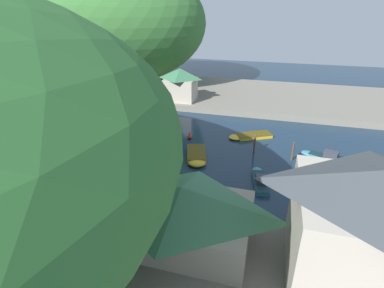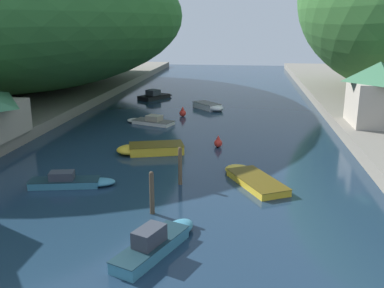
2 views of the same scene
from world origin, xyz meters
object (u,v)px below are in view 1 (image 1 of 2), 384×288
boathouse_shed (182,212)px  boat_navy_launch (78,130)px  channel_buoy_near (95,140)px  channel_buoy_far (190,136)px  boat_white_cruiser (260,179)px  boat_mid_channel (249,136)px  right_bank_cottage (180,84)px  boat_far_right_bank (111,155)px  boat_small_dinghy (324,157)px  boat_yellow_tender (196,156)px  person_on_quay (314,231)px

boathouse_shed → boat_navy_launch: 27.00m
channel_buoy_near → boat_navy_launch: bearing=59.2°
channel_buoy_far → boat_white_cruiser: bearing=-130.3°
boat_mid_channel → channel_buoy_far: (-2.65, 7.63, 0.16)m
right_bank_cottage → boat_far_right_bank: bearing=174.5°
boat_small_dinghy → right_bank_cottage: bearing=78.5°
boat_far_right_bank → boat_yellow_tender: size_ratio=0.97×
boat_yellow_tender → boathouse_shed: bearing=84.1°
boat_small_dinghy → boat_navy_launch: size_ratio=1.23×
boathouse_shed → channel_buoy_near: 22.06m
boathouse_shed → boat_yellow_tender: 14.38m
boat_mid_channel → boat_navy_launch: (-4.72, 23.41, 0.12)m
boat_far_right_bank → channel_buoy_far: (7.47, -7.58, 0.11)m
boat_far_right_bank → boathouse_shed: bearing=156.8°
boathouse_shed → boat_white_cruiser: 12.23m
boat_mid_channel → boat_yellow_tender: (-7.95, 5.27, 0.12)m
boat_mid_channel → boat_yellow_tender: 9.54m
boat_yellow_tender → channel_buoy_far: size_ratio=5.58×
boat_yellow_tender → person_on_quay: size_ratio=3.28×
right_bank_cottage → person_on_quay: (-30.71, -19.69, -1.89)m
right_bank_cottage → boat_mid_channel: right_bank_cottage is taller
boat_white_cruiser → boat_yellow_tender: size_ratio=0.97×
boat_navy_launch → channel_buoy_far: size_ratio=4.50×
boathouse_shed → right_bank_cottage: 34.36m
right_bank_cottage → channel_buoy_near: (-18.22, 5.90, -3.48)m
boathouse_shed → boat_white_cruiser: bearing=-24.5°
boat_far_right_bank → channel_buoy_far: channel_buoy_far is taller
boathouse_shed → boat_small_dinghy: boathouse_shed is taller
right_bank_cottage → boathouse_shed: bearing=-162.2°
boat_far_right_bank → boat_navy_launch: 9.82m
person_on_quay → boat_navy_launch: bearing=-41.8°
right_bank_cottage → boat_navy_launch: size_ratio=1.26×
boat_small_dinghy → boat_mid_channel: bearing=88.0°
boat_white_cruiser → boat_navy_launch: size_ratio=1.21×
boat_mid_channel → person_on_quay: 20.91m
boat_white_cruiser → person_on_quay: 9.93m
boat_yellow_tender → boat_far_right_bank: bearing=-4.1°
boat_small_dinghy → channel_buoy_near: size_ratio=5.04×
boat_small_dinghy → boat_navy_launch: boat_small_dinghy is taller
boat_far_right_bank → person_on_quay: 23.83m
boat_white_cruiser → boat_navy_launch: (6.28, 25.63, 0.04)m
boathouse_shed → channel_buoy_near: bearing=48.5°
boat_navy_launch → boat_far_right_bank: bearing=15.0°
boat_navy_launch → channel_buoy_near: bearing=17.6°
boat_yellow_tender → person_on_quay: (-11.84, -11.77, 1.67)m
channel_buoy_near → channel_buoy_far: 12.36m
boat_far_right_bank → boat_yellow_tender: boat_far_right_bank is taller
channel_buoy_near → channel_buoy_far: channel_buoy_near is taller
boat_white_cruiser → channel_buoy_far: (8.35, 9.85, 0.09)m
right_bank_cottage → boat_white_cruiser: (-21.92, -15.41, -3.60)m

